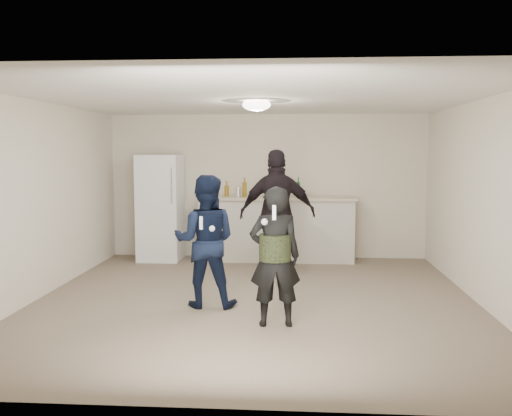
# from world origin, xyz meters

# --- Properties ---
(floor) EXTENTS (6.00, 6.00, 0.00)m
(floor) POSITION_xyz_m (0.00, 0.00, 0.00)
(floor) COLOR #6B5B4C
(floor) RESTS_ON ground
(ceiling) EXTENTS (6.00, 6.00, 0.00)m
(ceiling) POSITION_xyz_m (0.00, 0.00, 2.50)
(ceiling) COLOR silver
(ceiling) RESTS_ON wall_back
(wall_back) EXTENTS (6.00, 0.00, 6.00)m
(wall_back) POSITION_xyz_m (0.00, 3.00, 1.25)
(wall_back) COLOR beige
(wall_back) RESTS_ON floor
(wall_front) EXTENTS (6.00, 0.00, 6.00)m
(wall_front) POSITION_xyz_m (0.00, -3.00, 1.25)
(wall_front) COLOR beige
(wall_front) RESTS_ON floor
(wall_left) EXTENTS (0.00, 6.00, 6.00)m
(wall_left) POSITION_xyz_m (-2.75, 0.00, 1.25)
(wall_left) COLOR beige
(wall_left) RESTS_ON floor
(wall_right) EXTENTS (0.00, 6.00, 6.00)m
(wall_right) POSITION_xyz_m (2.75, 0.00, 1.25)
(wall_right) COLOR beige
(wall_right) RESTS_ON floor
(counter) EXTENTS (2.60, 0.56, 1.05)m
(counter) POSITION_xyz_m (0.17, 2.67, 0.53)
(counter) COLOR beige
(counter) RESTS_ON floor
(counter_top) EXTENTS (2.68, 0.64, 0.04)m
(counter_top) POSITION_xyz_m (0.17, 2.67, 1.07)
(counter_top) COLOR beige
(counter_top) RESTS_ON counter
(fridge) EXTENTS (0.70, 0.70, 1.80)m
(fridge) POSITION_xyz_m (-1.81, 2.60, 0.90)
(fridge) COLOR white
(fridge) RESTS_ON floor
(fridge_handle) EXTENTS (0.02, 0.02, 0.60)m
(fridge_handle) POSITION_xyz_m (-1.53, 2.23, 1.30)
(fridge_handle) COLOR #B6B7BB
(fridge_handle) RESTS_ON fridge
(ceiling_dome) EXTENTS (0.36, 0.36, 0.16)m
(ceiling_dome) POSITION_xyz_m (0.00, 0.30, 2.45)
(ceiling_dome) COLOR white
(ceiling_dome) RESTS_ON ceiling
(shaker) EXTENTS (0.08, 0.08, 0.17)m
(shaker) POSITION_xyz_m (-0.47, 2.57, 1.18)
(shaker) COLOR silver
(shaker) RESTS_ON counter_top
(man) EXTENTS (0.77, 0.60, 1.59)m
(man) POSITION_xyz_m (-0.58, -0.26, 0.79)
(man) COLOR #0E1C3E
(man) RESTS_ON floor
(woman) EXTENTS (0.59, 0.42, 1.50)m
(woman) POSITION_xyz_m (0.29, -0.98, 0.75)
(woman) COLOR black
(woman) RESTS_ON floor
(camo_shorts) EXTENTS (0.34, 0.34, 0.28)m
(camo_shorts) POSITION_xyz_m (0.29, -0.98, 0.85)
(camo_shorts) COLOR #273518
(camo_shorts) RESTS_ON woman
(spectator) EXTENTS (1.15, 0.57, 1.89)m
(spectator) POSITION_xyz_m (0.24, 1.36, 0.95)
(spectator) COLOR black
(spectator) RESTS_ON floor
(remote_man) EXTENTS (0.04, 0.04, 0.15)m
(remote_man) POSITION_xyz_m (-0.58, -0.54, 1.05)
(remote_man) COLOR white
(remote_man) RESTS_ON man
(nunchuk_man) EXTENTS (0.07, 0.07, 0.07)m
(nunchuk_man) POSITION_xyz_m (-0.46, -0.51, 0.98)
(nunchuk_man) COLOR white
(nunchuk_man) RESTS_ON man
(remote_woman) EXTENTS (0.04, 0.04, 0.15)m
(remote_woman) POSITION_xyz_m (0.29, -1.23, 1.25)
(remote_woman) COLOR white
(remote_woman) RESTS_ON woman
(nunchuk_woman) EXTENTS (0.07, 0.07, 0.07)m
(nunchuk_woman) POSITION_xyz_m (0.19, -1.20, 1.15)
(nunchuk_woman) COLOR silver
(nunchuk_woman) RESTS_ON woman
(bottle_cluster) EXTENTS (1.30, 0.17, 0.26)m
(bottle_cluster) POSITION_xyz_m (-0.15, 2.72, 1.21)
(bottle_cluster) COLOR #886113
(bottle_cluster) RESTS_ON counter_top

